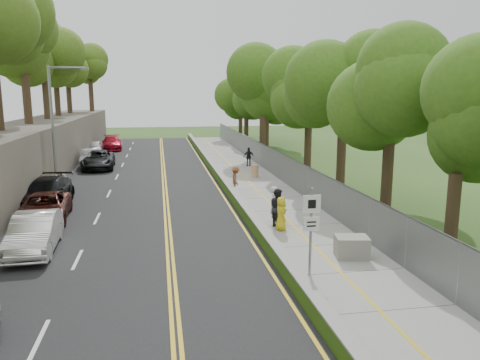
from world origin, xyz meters
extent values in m
plane|color=#33511E|center=(0.00, 0.00, 0.00)|extent=(140.00, 140.00, 0.00)
cube|color=black|center=(-5.40, 15.00, 0.02)|extent=(11.20, 66.00, 0.04)
cube|color=gray|center=(2.55, 15.00, 0.03)|extent=(4.20, 66.00, 0.05)
cube|color=#67D51B|center=(0.25, 15.00, 0.30)|extent=(0.42, 66.00, 0.60)
cube|color=#595147|center=(-13.50, 15.00, 2.00)|extent=(5.00, 66.00, 4.00)
cube|color=slate|center=(4.65, 15.00, 1.00)|extent=(0.04, 66.00, 2.00)
cylinder|color=gray|center=(-10.70, 14.00, 4.00)|extent=(0.18, 0.18, 8.00)
cylinder|color=gray|center=(-9.60, 14.00, 7.85)|extent=(2.30, 0.13, 0.13)
cube|color=gray|center=(-8.52, 14.00, 7.80)|extent=(0.50, 0.22, 0.14)
cylinder|color=gray|center=(1.05, -3.00, 1.60)|extent=(0.09, 0.09, 3.10)
cube|color=white|center=(1.05, -3.03, 2.60)|extent=(0.62, 0.04, 0.62)
cube|color=white|center=(1.05, -3.03, 1.90)|extent=(0.56, 0.04, 0.50)
cylinder|color=#C55900|center=(3.00, 16.00, 0.52)|extent=(0.57, 0.57, 0.94)
cube|color=gray|center=(3.20, -1.58, 0.46)|extent=(1.38, 1.13, 0.83)
imported|color=white|center=(-9.00, 1.30, 0.80)|extent=(1.86, 4.69, 1.52)
imported|color=#4F1D17|center=(-9.68, 6.02, 0.71)|extent=(2.60, 5.01, 1.35)
imported|color=black|center=(-10.22, 9.07, 0.83)|extent=(2.35, 5.49, 1.58)
imported|color=tan|center=(-10.60, 11.13, 0.83)|extent=(1.97, 4.69, 1.58)
imported|color=#A2A4A8|center=(-9.71, 23.44, 0.80)|extent=(1.85, 4.66, 1.51)
imported|color=black|center=(-9.00, 22.19, 0.79)|extent=(2.72, 5.50, 1.50)
imported|color=maroon|center=(-9.16, 35.68, 0.79)|extent=(2.54, 5.30, 1.49)
imported|color=silver|center=(-10.60, 32.39, 0.72)|extent=(1.70, 4.03, 1.36)
imported|color=yellow|center=(1.45, 2.43, 0.83)|extent=(0.55, 0.79, 1.56)
imported|color=silver|center=(1.45, 3.59, 0.96)|extent=(0.60, 0.76, 1.82)
imported|color=#232228|center=(1.45, 3.03, 0.96)|extent=(0.88, 1.02, 1.83)
imported|color=brown|center=(0.75, 11.03, 0.87)|extent=(0.66, 1.09, 1.65)
imported|color=black|center=(3.61, 21.40, 0.85)|extent=(0.98, 0.50, 1.60)
camera|label=1|loc=(-3.99, -17.78, 6.32)|focal=35.00mm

